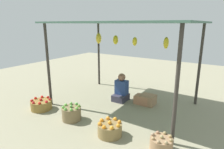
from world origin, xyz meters
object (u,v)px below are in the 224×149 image
basket_oranges (110,129)px  wooden_crate_stacked_rear (148,100)px  basket_red_tomatoes (41,105)px  wooden_crate_near_vendor (142,100)px  basket_green_apples (71,113)px  vendor_person (121,90)px  basket_potatoes (161,144)px

basket_oranges → wooden_crate_stacked_rear: basket_oranges is taller
basket_red_tomatoes → wooden_crate_near_vendor: (2.00, 1.72, -0.01)m
basket_green_apples → basket_oranges: size_ratio=0.90×
basket_red_tomatoes → wooden_crate_stacked_rear: 2.77m
basket_green_apples → wooden_crate_near_vendor: size_ratio=1.06×
vendor_person → basket_oranges: 1.81m
basket_red_tomatoes → vendor_person: bearing=49.4°
basket_red_tomatoes → wooden_crate_stacked_rear: bearing=39.4°
basket_potatoes → wooden_crate_near_vendor: basket_potatoes is taller
basket_oranges → wooden_crate_near_vendor: basket_oranges is taller
wooden_crate_stacked_rear → basket_oranges: bearing=-91.0°
basket_potatoes → wooden_crate_stacked_rear: 1.97m
basket_green_apples → wooden_crate_near_vendor: 1.96m
basket_red_tomatoes → basket_green_apples: size_ratio=1.21×
basket_green_apples → wooden_crate_near_vendor: (0.96, 1.70, -0.04)m
wooden_crate_near_vendor → basket_red_tomatoes: bearing=-139.3°
vendor_person → wooden_crate_near_vendor: vendor_person is taller
basket_oranges → basket_red_tomatoes: bearing=179.1°
vendor_person → basket_red_tomatoes: 2.14m
basket_potatoes → wooden_crate_near_vendor: size_ratio=0.95×
wooden_crate_near_vendor → basket_potatoes: bearing=-56.5°
basket_red_tomatoes → basket_green_apples: basket_green_apples is taller
basket_green_apples → vendor_person: bearing=77.6°
vendor_person → wooden_crate_near_vendor: (0.61, 0.10, -0.18)m
basket_potatoes → wooden_crate_stacked_rear: (-0.97, 1.72, 0.00)m
basket_red_tomatoes → wooden_crate_near_vendor: basket_red_tomatoes is taller
basket_green_apples → basket_potatoes: basket_green_apples is taller
basket_green_apples → wooden_crate_near_vendor: basket_green_apples is taller
vendor_person → basket_green_apples: 1.65m
basket_red_tomatoes → wooden_crate_stacked_rear: basket_red_tomatoes is taller
vendor_person → wooden_crate_stacked_rear: size_ratio=2.06×
basket_green_apples → basket_oranges: basket_green_apples is taller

